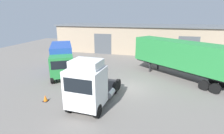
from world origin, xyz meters
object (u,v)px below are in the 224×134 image
box_truck_green (62,57)px  tractor_unit_white (89,86)px  traffic_cone (45,98)px  container_trailer_green (179,55)px

box_truck_green → tractor_unit_white: bearing=12.4°
box_truck_green → traffic_cone: (2.51, -7.18, -1.66)m
tractor_unit_white → box_truck_green: size_ratio=0.81×
tractor_unit_white → container_trailer_green: bearing=144.6°
tractor_unit_white → container_trailer_green: (7.10, 8.82, 0.80)m
container_trailer_green → traffic_cone: (-11.06, -8.85, -2.38)m
container_trailer_green → traffic_cone: bearing=75.4°
container_trailer_green → box_truck_green: 13.70m
tractor_unit_white → traffic_cone: 4.26m
container_trailer_green → box_truck_green: container_trailer_green is taller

